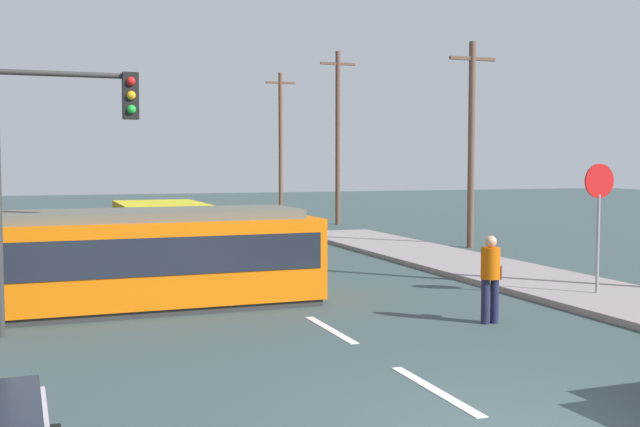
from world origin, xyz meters
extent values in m
plane|color=#384A4A|center=(0.00, 10.00, 0.00)|extent=(120.00, 120.00, 0.00)
cube|color=gray|center=(6.80, 6.00, 0.07)|extent=(3.20, 36.00, 0.14)
cube|color=silver|center=(0.00, 2.00, 0.01)|extent=(0.16, 2.40, 0.01)
cube|color=silver|center=(0.00, 6.00, 0.01)|extent=(0.16, 2.40, 0.01)
cube|color=silver|center=(0.00, 15.36, 0.01)|extent=(0.16, 2.40, 0.01)
cube|color=silver|center=(0.00, 21.36, 0.01)|extent=(0.16, 2.40, 0.01)
cube|color=orange|center=(-3.28, 9.36, 1.00)|extent=(8.07, 2.65, 1.71)
cube|color=#2D2D2D|center=(-3.28, 9.36, 0.07)|extent=(7.91, 2.52, 0.15)
cube|color=#5E5E52|center=(-3.28, 9.36, 1.96)|extent=(7.26, 2.26, 0.20)
cube|color=#1E232D|center=(-3.28, 9.36, 1.21)|extent=(7.75, 2.68, 0.75)
cube|color=gold|center=(-1.51, 15.94, 1.06)|extent=(2.55, 5.80, 1.52)
cube|color=black|center=(-1.49, 13.10, 1.29)|extent=(2.25, 0.14, 0.91)
cube|color=black|center=(-1.51, 15.94, 1.34)|extent=(2.58, 4.93, 0.61)
cylinder|color=black|center=(-1.49, 14.09, 0.45)|extent=(2.56, 0.92, 0.90)
cylinder|color=black|center=(-1.52, 17.78, 0.45)|extent=(2.56, 0.92, 0.90)
cylinder|color=#1C203D|center=(2.94, 5.50, 0.42)|extent=(0.16, 0.16, 0.85)
cylinder|color=#1C203D|center=(3.14, 5.50, 0.42)|extent=(0.16, 0.16, 0.85)
cylinder|color=#D65807|center=(3.04, 5.50, 1.15)|extent=(0.36, 0.36, 0.60)
sphere|color=tan|center=(3.04, 5.50, 1.56)|extent=(0.22, 0.22, 0.22)
cube|color=#64250E|center=(3.26, 5.55, 0.95)|extent=(0.20, 0.22, 0.24)
cube|color=silver|center=(-5.70, 13.36, 0.52)|extent=(1.81, 4.47, 0.55)
cube|color=black|center=(-5.70, 13.21, 0.99)|extent=(1.65, 2.46, 0.40)
cylinder|color=black|center=(-4.80, 14.69, 0.32)|extent=(0.23, 0.64, 0.64)
cylinder|color=black|center=(-4.83, 12.02, 0.32)|extent=(0.23, 0.64, 0.64)
cube|color=maroon|center=(-5.24, 19.68, 0.52)|extent=(1.83, 4.62, 0.55)
cube|color=black|center=(-5.24, 19.53, 0.99)|extent=(1.66, 2.55, 0.40)
cylinder|color=black|center=(-6.10, 21.07, 0.32)|extent=(0.23, 0.64, 0.64)
cylinder|color=black|center=(-4.34, 21.04, 0.32)|extent=(0.23, 0.64, 0.64)
cylinder|color=black|center=(-6.14, 18.32, 0.32)|extent=(0.23, 0.64, 0.64)
cylinder|color=black|center=(-4.38, 18.29, 0.32)|extent=(0.23, 0.64, 0.64)
cylinder|color=gray|center=(6.73, 6.98, 1.24)|extent=(0.07, 0.07, 2.20)
cylinder|color=red|center=(6.73, 6.98, 2.64)|extent=(0.76, 0.04, 0.76)
cylinder|color=#333333|center=(-4.49, 7.38, 4.60)|extent=(2.27, 0.10, 0.10)
cube|color=black|center=(-3.35, 7.38, 4.25)|extent=(0.28, 0.24, 0.84)
sphere|color=red|center=(-3.35, 7.25, 4.50)|extent=(0.16, 0.16, 0.16)
sphere|color=gold|center=(-3.35, 7.25, 4.25)|extent=(0.16, 0.16, 0.16)
sphere|color=green|center=(-3.35, 7.25, 4.00)|extent=(0.16, 0.16, 0.16)
cylinder|color=brown|center=(9.53, 17.16, 3.66)|extent=(0.24, 0.24, 7.33)
cube|color=brown|center=(9.53, 17.16, 6.73)|extent=(1.80, 0.12, 0.12)
cylinder|color=brown|center=(8.80, 28.53, 4.24)|extent=(0.24, 0.24, 8.48)
cube|color=brown|center=(8.80, 28.53, 7.88)|extent=(1.80, 0.12, 0.12)
cylinder|color=brown|center=(8.61, 37.63, 4.22)|extent=(0.24, 0.24, 8.44)
cube|color=brown|center=(8.61, 37.63, 7.84)|extent=(1.80, 0.12, 0.12)
camera|label=1|loc=(-4.86, -7.03, 3.03)|focal=43.38mm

